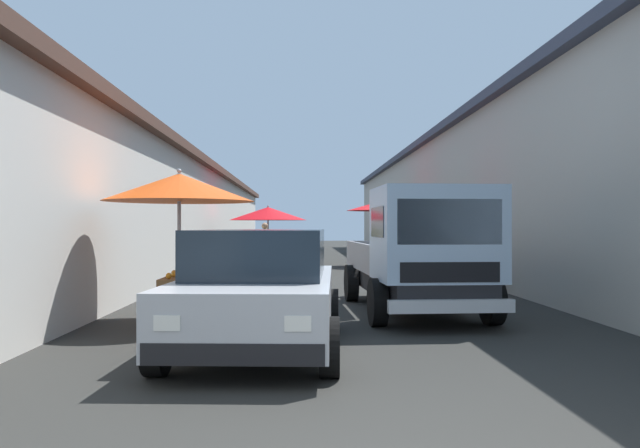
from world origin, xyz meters
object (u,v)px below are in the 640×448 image
fruit_stall_far_left (378,215)px  fruit_stall_near_right (267,218)px  hatchback_car (260,288)px  parked_scooter (417,275)px  delivery_truck (424,254)px  fruit_stall_far_right (180,204)px  vendor_by_crates (265,243)px  fruit_stall_mid_lane (444,222)px

fruit_stall_far_left → fruit_stall_near_right: bearing=91.0°
fruit_stall_far_left → fruit_stall_near_right: 4.09m
hatchback_car → parked_scooter: (5.39, -2.96, -0.29)m
fruit_stall_near_right → delivery_truck: fruit_stall_near_right is taller
fruit_stall_near_right → parked_scooter: bearing=-158.8°
hatchback_car → delivery_truck: delivery_truck is taller
fruit_stall_far_right → hatchback_car: fruit_stall_far_right is taller
parked_scooter → delivery_truck: bearing=171.1°
delivery_truck → vendor_by_crates: (10.89, 3.20, -0.11)m
fruit_stall_near_right → vendor_by_crates: fruit_stall_near_right is taller
fruit_stall_far_right → delivery_truck: (0.34, -3.85, -0.80)m
fruit_stall_mid_lane → delivery_truck: bearing=163.3°
delivery_truck → fruit_stall_mid_lane: bearing=-16.7°
fruit_stall_far_right → hatchback_car: size_ratio=0.60×
fruit_stall_near_right → parked_scooter: fruit_stall_near_right is taller
fruit_stall_mid_lane → delivery_truck: fruit_stall_mid_lane is taller
hatchback_car → fruit_stall_far_left: bearing=-12.6°
fruit_stall_near_right → vendor_by_crates: (-1.71, -0.01, -0.85)m
hatchback_car → fruit_stall_near_right: bearing=2.8°
fruit_stall_mid_lane → fruit_stall_near_right: 8.92m
fruit_stall_far_left → parked_scooter: (-9.60, 0.40, -1.47)m
delivery_truck → vendor_by_crates: size_ratio=3.10×
vendor_by_crates → parked_scooter: 8.66m
delivery_truck → parked_scooter: size_ratio=2.99×
parked_scooter → hatchback_car: bearing=151.2°
fruit_stall_far_left → fruit_stall_near_right: (-0.07, 4.08, -0.14)m
fruit_stall_far_left → hatchback_car: bearing=167.4°
fruit_stall_far_right → fruit_stall_near_right: bearing=-2.8°
fruit_stall_mid_lane → fruit_stall_near_right: size_ratio=0.78×
fruit_stall_far_right → parked_scooter: (3.40, -4.33, -1.39)m
fruit_stall_mid_lane → fruit_stall_near_right: (7.56, 4.72, 0.19)m
fruit_stall_near_right → fruit_stall_far_right: bearing=177.2°
delivery_truck → vendor_by_crates: delivery_truck is taller
vendor_by_crates → fruit_stall_far_right: bearing=176.7°
fruit_stall_far_right → vendor_by_crates: fruit_stall_far_right is taller
hatchback_car → vendor_by_crates: 13.23m
hatchback_car → delivery_truck: bearing=-46.9°
vendor_by_crates → fruit_stall_mid_lane: bearing=-141.1°
fruit_stall_mid_lane → vendor_by_crates: fruit_stall_mid_lane is taller
parked_scooter → fruit_stall_far_right: bearing=128.1°
delivery_truck → parked_scooter: 3.15m
fruit_stall_near_right → delivery_truck: 13.02m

